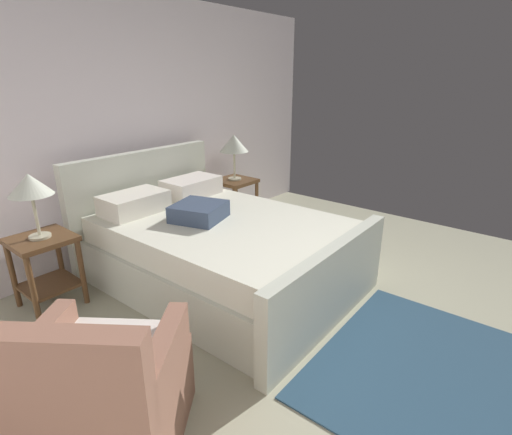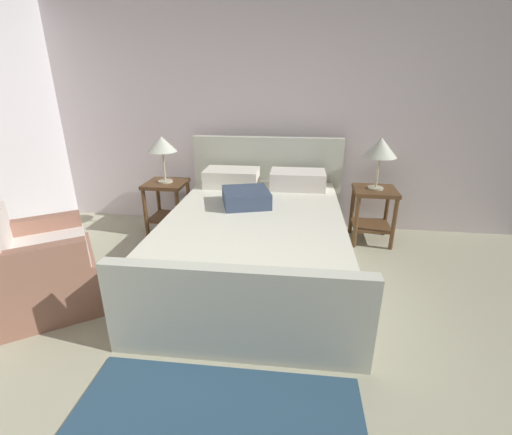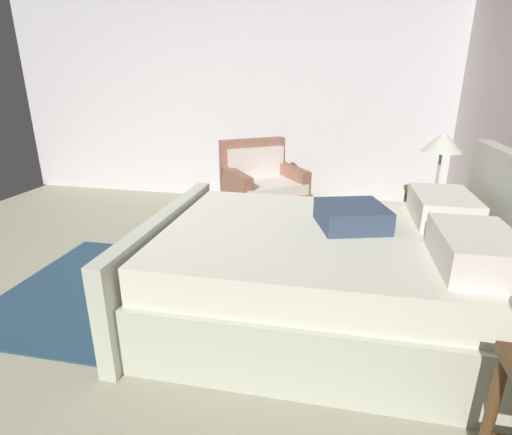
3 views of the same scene
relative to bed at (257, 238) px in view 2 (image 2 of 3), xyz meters
The scene contains 8 objects.
ground_plane 1.59m from the bed, 85.87° to the right, with size 5.42×5.52×0.02m, color #A8A68A.
wall_back 1.58m from the bed, 84.97° to the left, with size 5.54×0.12×2.56m, color silver.
bed is the anchor object (origin of this frame).
nightstand_right 1.43m from the bed, 35.94° to the left, with size 0.44×0.44×0.60m.
table_lamp_right 1.58m from the bed, 35.94° to the left, with size 0.34×0.34×0.54m.
nightstand_left 1.39m from the bed, 145.59° to the left, with size 0.44×0.44×0.60m.
table_lamp_left 1.55m from the bed, 145.59° to the left, with size 0.32×0.32×0.51m.
armchair 1.78m from the bed, 153.51° to the right, with size 1.01×1.01×0.90m.
Camera 2 is at (0.28, -1.35, 1.68)m, focal length 24.82 mm.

